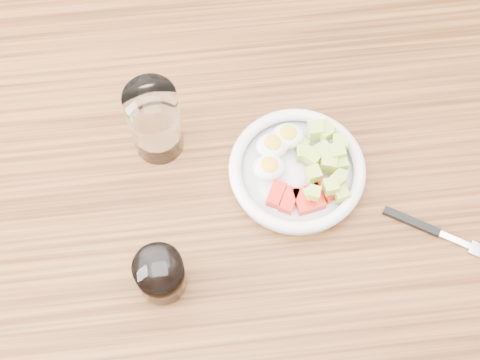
% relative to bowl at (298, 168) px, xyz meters
% --- Properties ---
extents(ground, '(4.00, 4.00, 0.00)m').
position_rel_bowl_xyz_m(ground, '(-0.07, -0.02, -0.79)').
color(ground, brown).
rests_on(ground, ground).
extents(dining_table, '(1.50, 0.90, 0.77)m').
position_rel_bowl_xyz_m(dining_table, '(-0.07, -0.02, -0.12)').
color(dining_table, brown).
rests_on(dining_table, ground).
extents(bowl, '(0.19, 0.19, 0.05)m').
position_rel_bowl_xyz_m(bowl, '(0.00, 0.00, 0.00)').
color(bowl, white).
rests_on(bowl, dining_table).
extents(fork, '(0.15, 0.10, 0.01)m').
position_rel_bowl_xyz_m(fork, '(0.17, -0.10, -0.01)').
color(fork, black).
rests_on(fork, dining_table).
extents(water_glass, '(0.07, 0.07, 0.13)m').
position_rel_bowl_xyz_m(water_glass, '(-0.19, 0.07, 0.05)').
color(water_glass, white).
rests_on(water_glass, dining_table).
extents(coffee_glass, '(0.06, 0.06, 0.07)m').
position_rel_bowl_xyz_m(coffee_glass, '(-0.20, -0.14, 0.02)').
color(coffee_glass, white).
rests_on(coffee_glass, dining_table).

